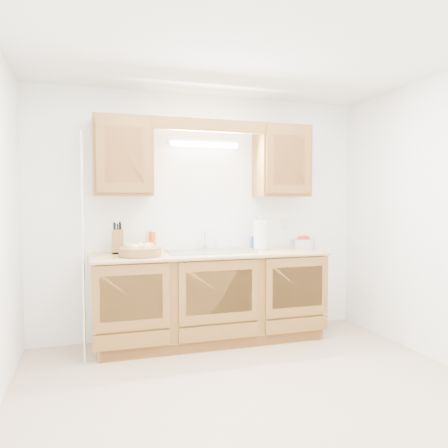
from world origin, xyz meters
name	(u,v)px	position (x,y,z in m)	size (l,w,h in m)	color
room	(255,222)	(0.00, 0.00, 1.25)	(3.52, 3.50, 2.50)	#C6AD8F
base_cabinets	(210,298)	(0.00, 1.20, 0.44)	(2.20, 0.60, 0.86)	#8F5C2A
countertop	(211,254)	(0.00, 1.19, 0.88)	(2.30, 0.63, 0.04)	tan
upper_cabinet_left	(123,157)	(-0.83, 1.33, 1.83)	(0.55, 0.33, 0.75)	#8F5C2A
upper_cabinet_right	(282,161)	(0.83, 1.33, 1.83)	(0.55, 0.33, 0.75)	#8F5C2A
valance	(210,125)	(0.00, 1.19, 2.14)	(2.20, 0.05, 0.12)	#8F5C2A
fluorescent_fixture	(204,143)	(0.00, 1.42, 2.00)	(0.76, 0.08, 0.08)	white
sink	(210,259)	(0.00, 1.21, 0.83)	(0.84, 0.46, 0.36)	#9E9EA3
wire_shelf_pole	(83,248)	(-1.20, 0.94, 1.00)	(0.03, 0.03, 2.00)	silver
outlet_plate	(285,224)	(0.95, 1.49, 1.15)	(0.08, 0.01, 0.12)	white
fruit_basket	(140,250)	(-0.71, 1.06, 0.95)	(0.39, 0.39, 0.12)	#A57942
knife_block	(118,242)	(-0.89, 1.33, 1.01)	(0.12, 0.19, 0.32)	#8F5C2A
orange_canister	(152,241)	(-0.54, 1.44, 1.00)	(0.07, 0.07, 0.21)	#F94E0D
soap_bottle	(255,240)	(0.54, 1.37, 0.99)	(0.08, 0.08, 0.18)	#2257AE
sponge	(152,250)	(-0.54, 1.44, 0.91)	(0.15, 0.12, 0.03)	#CC333F
paper_towel	(260,235)	(0.54, 1.21, 1.05)	(0.17, 0.17, 0.35)	silver
apple_bowl	(303,243)	(1.01, 1.19, 0.96)	(0.31, 0.31, 0.14)	silver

